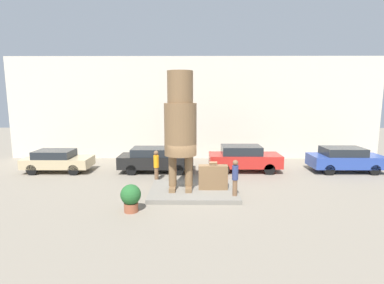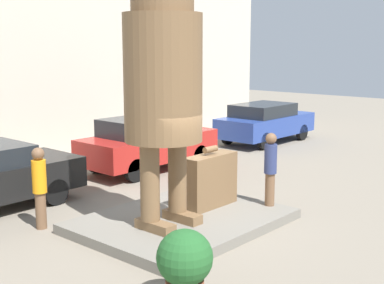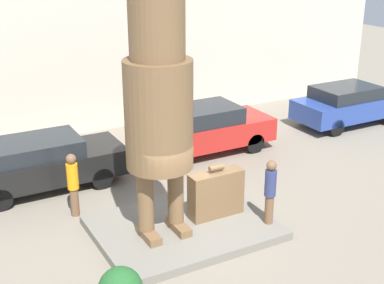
{
  "view_description": "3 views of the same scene",
  "coord_description": "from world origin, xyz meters",
  "px_view_note": "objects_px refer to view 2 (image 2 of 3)",
  "views": [
    {
      "loc": [
        0.03,
        -14.28,
        4.81
      ],
      "look_at": [
        -0.08,
        0.2,
        2.53
      ],
      "focal_mm": 28.0,
      "sensor_mm": 36.0,
      "label": 1
    },
    {
      "loc": [
        -8.11,
        -7.43,
        3.83
      ],
      "look_at": [
        0.45,
        0.12,
        1.75
      ],
      "focal_mm": 50.0,
      "sensor_mm": 36.0,
      "label": 2
    },
    {
      "loc": [
        -5.43,
        -10.38,
        6.85
      ],
      "look_at": [
        0.35,
        0.19,
        2.27
      ],
      "focal_mm": 50.0,
      "sensor_mm": 36.0,
      "label": 3
    }
  ],
  "objects_px": {
    "worker_hivis": "(40,185)",
    "planter_pot": "(185,264)",
    "parked_car_blue": "(265,122)",
    "parked_car_red": "(148,142)",
    "statue_figure": "(163,59)",
    "giant_suitcase": "(210,180)",
    "tourist": "(270,166)"
  },
  "relations": [
    {
      "from": "parked_car_red",
      "to": "planter_pot",
      "type": "xyz_separation_m",
      "value": [
        -5.77,
        -6.78,
        -0.23
      ]
    },
    {
      "from": "tourist",
      "to": "planter_pot",
      "type": "xyz_separation_m",
      "value": [
        -4.51,
        -1.46,
        -0.48
      ]
    },
    {
      "from": "statue_figure",
      "to": "worker_hivis",
      "type": "xyz_separation_m",
      "value": [
        -1.47,
        2.2,
        -2.6
      ]
    },
    {
      "from": "planter_pot",
      "to": "worker_hivis",
      "type": "xyz_separation_m",
      "value": [
        0.49,
        4.54,
        0.31
      ]
    },
    {
      "from": "worker_hivis",
      "to": "planter_pot",
      "type": "bearing_deg",
      "value": -96.16
    },
    {
      "from": "statue_figure",
      "to": "giant_suitcase",
      "type": "xyz_separation_m",
      "value": [
        1.59,
        0.1,
        -2.74
      ]
    },
    {
      "from": "giant_suitcase",
      "to": "parked_car_red",
      "type": "xyz_separation_m",
      "value": [
        2.22,
        4.33,
        0.06
      ]
    },
    {
      "from": "giant_suitcase",
      "to": "statue_figure",
      "type": "bearing_deg",
      "value": -176.35
    },
    {
      "from": "tourist",
      "to": "giant_suitcase",
      "type": "bearing_deg",
      "value": 134.13
    },
    {
      "from": "worker_hivis",
      "to": "tourist",
      "type": "bearing_deg",
      "value": -37.49
    },
    {
      "from": "giant_suitcase",
      "to": "parked_car_red",
      "type": "distance_m",
      "value": 4.87
    },
    {
      "from": "tourist",
      "to": "planter_pot",
      "type": "distance_m",
      "value": 4.76
    },
    {
      "from": "giant_suitcase",
      "to": "tourist",
      "type": "distance_m",
      "value": 1.4
    },
    {
      "from": "parked_car_red",
      "to": "parked_car_blue",
      "type": "bearing_deg",
      "value": -0.72
    },
    {
      "from": "giant_suitcase",
      "to": "tourist",
      "type": "relative_size",
      "value": 0.85
    },
    {
      "from": "tourist",
      "to": "parked_car_blue",
      "type": "bearing_deg",
      "value": 34.41
    },
    {
      "from": "worker_hivis",
      "to": "statue_figure",
      "type": "bearing_deg",
      "value": -56.21
    },
    {
      "from": "giant_suitcase",
      "to": "planter_pot",
      "type": "relative_size",
      "value": 1.22
    },
    {
      "from": "planter_pot",
      "to": "giant_suitcase",
      "type": "bearing_deg",
      "value": 34.49
    },
    {
      "from": "parked_car_red",
      "to": "parked_car_blue",
      "type": "relative_size",
      "value": 1.01
    },
    {
      "from": "parked_car_blue",
      "to": "planter_pot",
      "type": "bearing_deg",
      "value": -151.14
    },
    {
      "from": "statue_figure",
      "to": "parked_car_red",
      "type": "bearing_deg",
      "value": 49.35
    },
    {
      "from": "giant_suitcase",
      "to": "parked_car_blue",
      "type": "xyz_separation_m",
      "value": [
        8.59,
        4.25,
        0.01
      ]
    },
    {
      "from": "parked_car_red",
      "to": "planter_pot",
      "type": "distance_m",
      "value": 8.9
    },
    {
      "from": "giant_suitcase",
      "to": "worker_hivis",
      "type": "distance_m",
      "value": 3.72
    },
    {
      "from": "planter_pot",
      "to": "parked_car_blue",
      "type": "bearing_deg",
      "value": 28.86
    },
    {
      "from": "parked_car_blue",
      "to": "worker_hivis",
      "type": "height_order",
      "value": "worker_hivis"
    },
    {
      "from": "statue_figure",
      "to": "parked_car_red",
      "type": "distance_m",
      "value": 6.43
    },
    {
      "from": "giant_suitcase",
      "to": "planter_pot",
      "type": "height_order",
      "value": "giant_suitcase"
    },
    {
      "from": "tourist",
      "to": "planter_pot",
      "type": "relative_size",
      "value": 1.44
    },
    {
      "from": "parked_car_red",
      "to": "parked_car_blue",
      "type": "height_order",
      "value": "parked_car_red"
    },
    {
      "from": "statue_figure",
      "to": "worker_hivis",
      "type": "distance_m",
      "value": 3.71
    }
  ]
}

